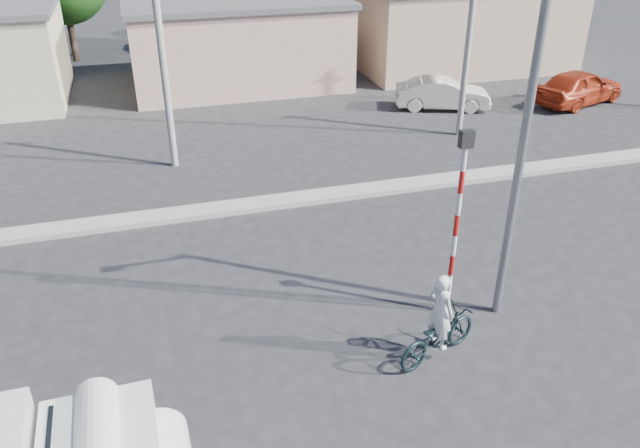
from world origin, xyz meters
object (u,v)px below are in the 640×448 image
object	(u,v)px
cyclist	(439,323)
car_red	(579,87)
bicycle	(438,335)
car_cream	(442,94)
traffic_pole	(458,210)
streetlight	(523,101)

from	to	relation	value
cyclist	car_red	size ratio (longest dim) A/B	0.37
bicycle	cyclist	size ratio (longest dim) A/B	1.23
bicycle	cyclist	world-z (taller)	cyclist
cyclist	car_cream	size ratio (longest dim) A/B	0.41
traffic_pole	streetlight	xyz separation A→B (m)	(0.94, -0.30, 2.37)
car_red	traffic_pole	world-z (taller)	traffic_pole
traffic_pole	streetlight	size ratio (longest dim) A/B	0.48
car_red	traffic_pole	xyz separation A→B (m)	(-12.81, -12.62, 1.82)
bicycle	car_red	size ratio (longest dim) A/B	0.45
streetlight	bicycle	bearing A→B (deg)	-150.58
cyclist	streetlight	xyz separation A→B (m)	(1.86, 1.05, 4.12)
streetlight	car_cream	bearing A→B (deg)	67.89
streetlight	traffic_pole	bearing A→B (deg)	162.27
bicycle	streetlight	size ratio (longest dim) A/B	0.23
cyclist	car_cream	bearing A→B (deg)	-48.05
car_red	cyclist	bearing A→B (deg)	117.92
cyclist	car_red	distance (m)	19.59
car_cream	car_red	size ratio (longest dim) A/B	0.89
cyclist	streetlight	bearing A→B (deg)	-81.98
cyclist	traffic_pole	bearing A→B (deg)	-55.79
cyclist	streetlight	distance (m)	4.64
traffic_pole	car_red	bearing A→B (deg)	44.57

